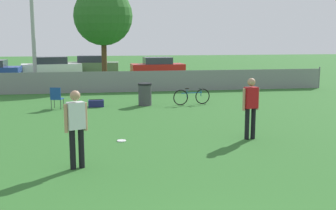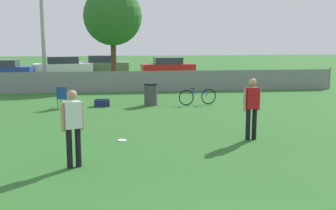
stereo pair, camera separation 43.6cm
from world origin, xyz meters
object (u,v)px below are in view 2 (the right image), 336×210
light_pole (42,8)px  parked_car_white (63,66)px  frisbee_disc (122,140)px  player_thrower_red (252,105)px  parked_car_blue (3,69)px  player_receiver_white (73,123)px  bicycle_sideline (198,97)px  tree_near_pole (113,16)px  folding_chair_sideline (63,96)px  trash_bin (151,94)px  parked_car_red (168,67)px  gear_bag_sideline (102,103)px  parked_car_olive (103,65)px

light_pole → parked_car_white: 10.00m
frisbee_disc → parked_car_white: size_ratio=0.06×
player_thrower_red → parked_car_blue: (-11.63, 19.50, -0.38)m
player_receiver_white → bicycle_sideline: size_ratio=1.05×
light_pole → parked_car_blue: 9.14m
light_pole → player_receiver_white: light_pole is taller
tree_near_pole → folding_chair_sideline: tree_near_pole is taller
frisbee_disc → trash_bin: size_ratio=0.27×
trash_bin → parked_car_red: size_ratio=0.24×
player_receiver_white → player_thrower_red: size_ratio=1.00×
gear_bag_sideline → parked_car_olive: size_ratio=0.15×
tree_near_pole → gear_bag_sideline: bearing=-93.4°
bicycle_sideline → parked_car_red: (0.43, 13.60, 0.33)m
bicycle_sideline → parked_car_red: size_ratio=0.42×
player_thrower_red → parked_car_olive: 23.23m
player_receiver_white → bicycle_sideline: (4.45, 8.25, -0.67)m
parked_car_red → parked_car_white: bearing=165.7°
player_thrower_red → bicycle_sideline: size_ratio=1.05×
trash_bin → light_pole: bearing=132.4°
parked_car_blue → player_thrower_red: bearing=-58.5°
player_thrower_red → frisbee_disc: player_thrower_red is taller
folding_chair_sideline → trash_bin: bearing=-162.4°
gear_bag_sideline → parked_car_olive: bearing=91.2°
light_pole → player_receiver_white: bearing=-78.7°
parked_car_olive → parked_car_red: parked_car_olive is taller
light_pole → tree_near_pole: (3.73, 2.58, -0.31)m
light_pole → player_receiver_white: (2.84, -14.18, -3.40)m
parked_car_white → parked_car_olive: 3.25m
player_thrower_red → parked_car_blue: 22.71m
bicycle_sideline → trash_bin: 2.02m
player_receiver_white → folding_chair_sideline: size_ratio=1.98×
light_pole → parked_car_white: (-0.11, 9.27, -3.74)m
frisbee_disc → parked_car_red: size_ratio=0.07×
light_pole → trash_bin: 8.77m
tree_near_pole → parked_car_blue: size_ratio=1.45×
tree_near_pole → parked_car_red: 7.32m
parked_car_olive → folding_chair_sideline: bearing=-90.1°
trash_bin → parked_car_red: (2.44, 13.45, 0.20)m
light_pole → trash_bin: light_pole is taller
player_receiver_white → parked_car_red: bearing=55.7°
light_pole → parked_car_red: (7.73, 7.67, -3.73)m
tree_near_pole → gear_bag_sideline: 9.31m
gear_bag_sideline → parked_car_red: size_ratio=0.16×
light_pole → bicycle_sideline: size_ratio=4.39×
folding_chair_sideline → parked_car_olive: size_ratio=0.21×
bicycle_sideline → gear_bag_sideline: (-4.07, 0.11, -0.21)m
light_pole → gear_bag_sideline: size_ratio=11.54×
player_thrower_red → parked_car_white: bearing=98.6°
light_pole → bicycle_sideline: (7.29, -5.94, -4.06)m
player_receiver_white → parked_car_red: 22.39m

